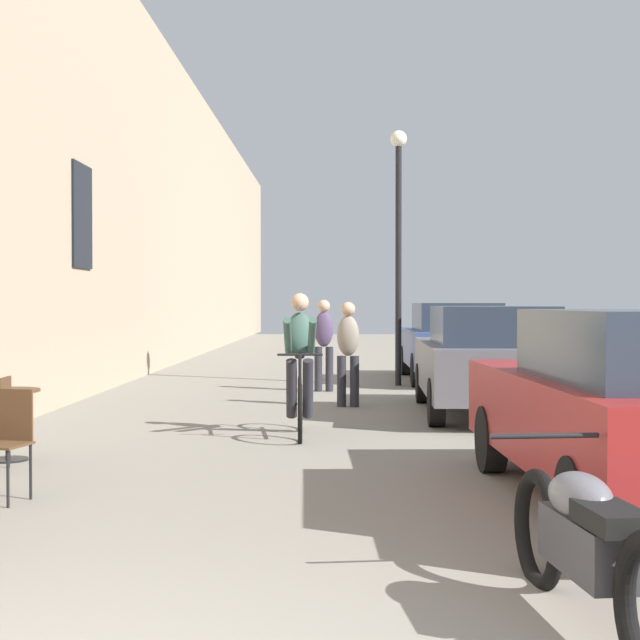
{
  "coord_description": "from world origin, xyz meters",
  "views": [
    {
      "loc": [
        0.98,
        -3.21,
        1.59
      ],
      "look_at": [
        0.68,
        13.29,
        1.29
      ],
      "focal_mm": 52.28,
      "sensor_mm": 36.0,
      "label": 1
    }
  ],
  "objects_px": {
    "cyclist_on_bicycle": "(300,368)",
    "parked_motorcycle": "(589,545)",
    "cafe_table_far": "(8,409)",
    "parked_car_second": "(487,358)",
    "parked_car_nearest": "(637,406)",
    "cafe_chair_mid_toward_wall": "(7,436)",
    "parked_car_third": "(453,341)",
    "street_lamp": "(398,224)",
    "pedestrian_mid": "(324,340)",
    "pedestrian_near": "(348,348)"
  },
  "relations": [
    {
      "from": "cafe_chair_mid_toward_wall",
      "to": "pedestrian_near",
      "type": "xyz_separation_m",
      "value": [
        2.83,
        6.81,
        0.39
      ]
    },
    {
      "from": "cafe_table_far",
      "to": "parked_car_second",
      "type": "relative_size",
      "value": 0.16
    },
    {
      "from": "parked_car_second",
      "to": "cyclist_on_bicycle",
      "type": "bearing_deg",
      "value": -141.83
    },
    {
      "from": "street_lamp",
      "to": "parked_car_third",
      "type": "height_order",
      "value": "street_lamp"
    },
    {
      "from": "cafe_table_far",
      "to": "cyclist_on_bicycle",
      "type": "height_order",
      "value": "cyclist_on_bicycle"
    },
    {
      "from": "cyclist_on_bicycle",
      "to": "pedestrian_near",
      "type": "bearing_deg",
      "value": 78.38
    },
    {
      "from": "cyclist_on_bicycle",
      "to": "pedestrian_near",
      "type": "height_order",
      "value": "cyclist_on_bicycle"
    },
    {
      "from": "cyclist_on_bicycle",
      "to": "street_lamp",
      "type": "height_order",
      "value": "street_lamp"
    },
    {
      "from": "pedestrian_near",
      "to": "parked_motorcycle",
      "type": "distance_m",
      "value": 9.74
    },
    {
      "from": "cafe_chair_mid_toward_wall",
      "to": "cyclist_on_bicycle",
      "type": "height_order",
      "value": "cyclist_on_bicycle"
    },
    {
      "from": "cafe_table_far",
      "to": "pedestrian_mid",
      "type": "height_order",
      "value": "pedestrian_mid"
    },
    {
      "from": "cafe_chair_mid_toward_wall",
      "to": "parked_car_second",
      "type": "height_order",
      "value": "parked_car_second"
    },
    {
      "from": "pedestrian_mid",
      "to": "parked_car_third",
      "type": "height_order",
      "value": "pedestrian_mid"
    },
    {
      "from": "cafe_table_far",
      "to": "parked_car_second",
      "type": "xyz_separation_m",
      "value": [
        5.46,
        3.94,
        0.28
      ]
    },
    {
      "from": "street_lamp",
      "to": "parked_car_second",
      "type": "distance_m",
      "value": 5.3
    },
    {
      "from": "cafe_table_far",
      "to": "pedestrian_mid",
      "type": "distance_m",
      "value": 8.03
    },
    {
      "from": "pedestrian_mid",
      "to": "parked_motorcycle",
      "type": "distance_m",
      "value": 12.25
    },
    {
      "from": "pedestrian_mid",
      "to": "parked_car_third",
      "type": "relative_size",
      "value": 0.37
    },
    {
      "from": "cafe_chair_mid_toward_wall",
      "to": "pedestrian_near",
      "type": "distance_m",
      "value": 7.38
    },
    {
      "from": "street_lamp",
      "to": "parked_car_third",
      "type": "relative_size",
      "value": 1.09
    },
    {
      "from": "parked_car_nearest",
      "to": "parked_motorcycle",
      "type": "bearing_deg",
      "value": -112.16
    },
    {
      "from": "parked_car_third",
      "to": "parked_motorcycle",
      "type": "distance_m",
      "value": 14.42
    },
    {
      "from": "cafe_chair_mid_toward_wall",
      "to": "parked_car_third",
      "type": "distance_m",
      "value": 12.55
    },
    {
      "from": "street_lamp",
      "to": "parked_car_nearest",
      "type": "height_order",
      "value": "street_lamp"
    },
    {
      "from": "parked_motorcycle",
      "to": "pedestrian_near",
      "type": "bearing_deg",
      "value": 96.26
    },
    {
      "from": "parked_car_nearest",
      "to": "parked_car_third",
      "type": "relative_size",
      "value": 0.98
    },
    {
      "from": "parked_car_nearest",
      "to": "parked_car_second",
      "type": "relative_size",
      "value": 1.0
    },
    {
      "from": "parked_motorcycle",
      "to": "cyclist_on_bicycle",
      "type": "bearing_deg",
      "value": 104.18
    },
    {
      "from": "cafe_chair_mid_toward_wall",
      "to": "street_lamp",
      "type": "bearing_deg",
      "value": 69.89
    },
    {
      "from": "parked_car_nearest",
      "to": "parked_motorcycle",
      "type": "height_order",
      "value": "parked_car_nearest"
    },
    {
      "from": "parked_car_third",
      "to": "parked_motorcycle",
      "type": "height_order",
      "value": "parked_car_third"
    },
    {
      "from": "cyclist_on_bicycle",
      "to": "parked_car_second",
      "type": "xyz_separation_m",
      "value": [
        2.59,
        2.03,
        -0.01
      ]
    },
    {
      "from": "pedestrian_near",
      "to": "parked_car_second",
      "type": "distance_m",
      "value": 2.2
    },
    {
      "from": "cafe_chair_mid_toward_wall",
      "to": "street_lamp",
      "type": "xyz_separation_m",
      "value": [
        3.84,
        10.5,
        2.59
      ]
    },
    {
      "from": "parked_motorcycle",
      "to": "parked_car_third",
      "type": "bearing_deg",
      "value": 85.51
    },
    {
      "from": "parked_motorcycle",
      "to": "cafe_chair_mid_toward_wall",
      "type": "bearing_deg",
      "value": 143.67
    },
    {
      "from": "cyclist_on_bicycle",
      "to": "pedestrian_mid",
      "type": "bearing_deg",
      "value": 87.75
    },
    {
      "from": "cafe_chair_mid_toward_wall",
      "to": "pedestrian_mid",
      "type": "bearing_deg",
      "value": 75.35
    },
    {
      "from": "pedestrian_mid",
      "to": "street_lamp",
      "type": "relative_size",
      "value": 0.34
    },
    {
      "from": "pedestrian_near",
      "to": "parked_motorcycle",
      "type": "xyz_separation_m",
      "value": [
        1.06,
        -9.67,
        -0.5
      ]
    },
    {
      "from": "cafe_table_far",
      "to": "parked_car_second",
      "type": "height_order",
      "value": "parked_car_second"
    },
    {
      "from": "parked_car_third",
      "to": "parked_car_second",
      "type": "bearing_deg",
      "value": -92.25
    },
    {
      "from": "cyclist_on_bicycle",
      "to": "parked_car_second",
      "type": "height_order",
      "value": "cyclist_on_bicycle"
    },
    {
      "from": "cafe_table_far",
      "to": "parked_motorcycle",
      "type": "height_order",
      "value": "parked_motorcycle"
    },
    {
      "from": "parked_car_second",
      "to": "parked_car_third",
      "type": "bearing_deg",
      "value": 87.75
    },
    {
      "from": "pedestrian_near",
      "to": "cafe_table_far",
      "type": "bearing_deg",
      "value": -125.38
    },
    {
      "from": "cafe_table_far",
      "to": "cyclist_on_bicycle",
      "type": "xyz_separation_m",
      "value": [
        2.87,
        1.91,
        0.29
      ]
    },
    {
      "from": "street_lamp",
      "to": "cyclist_on_bicycle",
      "type": "bearing_deg",
      "value": -103.68
    },
    {
      "from": "cyclist_on_bicycle",
      "to": "parked_motorcycle",
      "type": "height_order",
      "value": "cyclist_on_bicycle"
    },
    {
      "from": "pedestrian_mid",
      "to": "parked_motorcycle",
      "type": "height_order",
      "value": "pedestrian_mid"
    }
  ]
}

